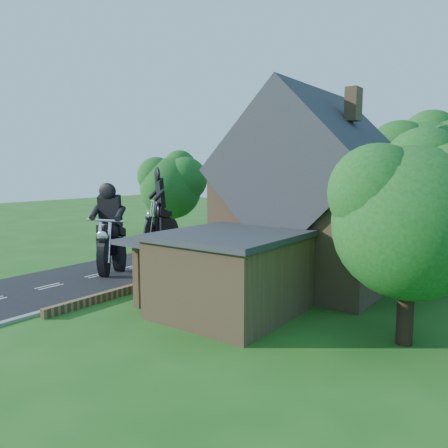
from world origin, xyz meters
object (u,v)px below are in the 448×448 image
Objects in this scene: garden_wall at (210,266)px; house at (313,202)px; annex at (229,271)px; motorcycle_lead at (112,261)px; motorcycle_follow at (161,240)px.

house reaches higher than garden_wall.
house is at bearing 9.17° from garden_wall.
motorcycle_lead is at bearing 171.18° from annex.
motorcycle_follow reaches higher than garden_wall.
motorcycle_follow is (-6.36, 2.36, 0.73)m from garden_wall.
motorcycle_follow is (-2.61, 6.72, 0.14)m from motorcycle_lead.
annex is 9.48m from motorcycle_lead.
house is at bearing 84.76° from annex.
house is 5.12× the size of motorcycle_follow.
annex is at bearing 156.56° from motorcycle_lead.
garden_wall is 10.99× the size of motorcycle_follow.
garden_wall is at bearing -145.37° from motorcycle_lead.
motorcycle_lead is (-9.94, -5.35, -3.55)m from house.
motorcycle_lead is at bearing -151.70° from house.
garden_wall is at bearing -170.83° from house.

